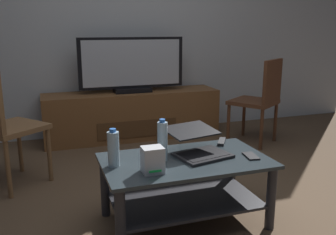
{
  "coord_description": "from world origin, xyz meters",
  "views": [
    {
      "loc": [
        -0.91,
        -2.2,
        1.25
      ],
      "look_at": [
        -0.04,
        0.36,
        0.58
      ],
      "focal_mm": 39.65,
      "sensor_mm": 36.0,
      "label": 1
    }
  ],
  "objects_px": {
    "coffee_table": "(185,179)",
    "router_box": "(153,160)",
    "dining_chair": "(261,97)",
    "laptop": "(198,145)",
    "water_bottle_far": "(113,149)",
    "cell_phone": "(251,156)",
    "tv_remote": "(222,142)",
    "television": "(132,66)",
    "media_cabinet": "(133,115)",
    "side_chair": "(1,121)",
    "water_bottle_near": "(162,141)"
  },
  "relations": [
    {
      "from": "media_cabinet",
      "to": "side_chair",
      "type": "bearing_deg",
      "value": -141.2
    },
    {
      "from": "dining_chair",
      "to": "side_chair",
      "type": "distance_m",
      "value": 2.54
    },
    {
      "from": "laptop",
      "to": "water_bottle_far",
      "type": "xyz_separation_m",
      "value": [
        -0.56,
        -0.04,
        0.05
      ]
    },
    {
      "from": "laptop",
      "to": "water_bottle_far",
      "type": "relative_size",
      "value": 1.95
    },
    {
      "from": "coffee_table",
      "to": "water_bottle_far",
      "type": "relative_size",
      "value": 4.51
    },
    {
      "from": "coffee_table",
      "to": "laptop",
      "type": "relative_size",
      "value": 2.31
    },
    {
      "from": "dining_chair",
      "to": "water_bottle_far",
      "type": "xyz_separation_m",
      "value": [
        -1.82,
        -1.28,
        0.02
      ]
    },
    {
      "from": "television",
      "to": "water_bottle_far",
      "type": "relative_size",
      "value": 5.04
    },
    {
      "from": "laptop",
      "to": "television",
      "type": "bearing_deg",
      "value": 89.38
    },
    {
      "from": "side_chair",
      "to": "dining_chair",
      "type": "bearing_deg",
      "value": 7.87
    },
    {
      "from": "dining_chair",
      "to": "water_bottle_near",
      "type": "relative_size",
      "value": 3.47
    },
    {
      "from": "dining_chair",
      "to": "cell_phone",
      "type": "distance_m",
      "value": 1.7
    },
    {
      "from": "media_cabinet",
      "to": "water_bottle_near",
      "type": "distance_m",
      "value": 1.99
    },
    {
      "from": "coffee_table",
      "to": "laptop",
      "type": "xyz_separation_m",
      "value": [
        0.11,
        0.06,
        0.2
      ]
    },
    {
      "from": "side_chair",
      "to": "water_bottle_near",
      "type": "distance_m",
      "value": 1.36
    },
    {
      "from": "router_box",
      "to": "water_bottle_far",
      "type": "distance_m",
      "value": 0.26
    },
    {
      "from": "television",
      "to": "laptop",
      "type": "distance_m",
      "value": 1.93
    },
    {
      "from": "water_bottle_far",
      "to": "tv_remote",
      "type": "xyz_separation_m",
      "value": [
        0.82,
        0.2,
        -0.1
      ]
    },
    {
      "from": "television",
      "to": "laptop",
      "type": "height_order",
      "value": "television"
    },
    {
      "from": "television",
      "to": "water_bottle_far",
      "type": "height_order",
      "value": "television"
    },
    {
      "from": "cell_phone",
      "to": "laptop",
      "type": "bearing_deg",
      "value": 161.07
    },
    {
      "from": "tv_remote",
      "to": "television",
      "type": "bearing_deg",
      "value": 130.3
    },
    {
      "from": "television",
      "to": "dining_chair",
      "type": "bearing_deg",
      "value": -27.81
    },
    {
      "from": "media_cabinet",
      "to": "side_chair",
      "type": "relative_size",
      "value": 2.05
    },
    {
      "from": "media_cabinet",
      "to": "water_bottle_near",
      "type": "relative_size",
      "value": 7.43
    },
    {
      "from": "television",
      "to": "dining_chair",
      "type": "height_order",
      "value": "television"
    },
    {
      "from": "television",
      "to": "router_box",
      "type": "distance_m",
      "value": 2.16
    },
    {
      "from": "coffee_table",
      "to": "cell_phone",
      "type": "height_order",
      "value": "cell_phone"
    },
    {
      "from": "media_cabinet",
      "to": "side_chair",
      "type": "height_order",
      "value": "side_chair"
    },
    {
      "from": "laptop",
      "to": "water_bottle_near",
      "type": "bearing_deg",
      "value": -172.75
    },
    {
      "from": "water_bottle_far",
      "to": "dining_chair",
      "type": "bearing_deg",
      "value": 35.05
    },
    {
      "from": "tv_remote",
      "to": "water_bottle_far",
      "type": "bearing_deg",
      "value": -133.69
    },
    {
      "from": "router_box",
      "to": "dining_chair",
      "type": "bearing_deg",
      "value": 41.61
    },
    {
      "from": "television",
      "to": "laptop",
      "type": "xyz_separation_m",
      "value": [
        -0.02,
        -1.9,
        -0.32
      ]
    },
    {
      "from": "router_box",
      "to": "tv_remote",
      "type": "distance_m",
      "value": 0.73
    },
    {
      "from": "media_cabinet",
      "to": "water_bottle_far",
      "type": "distance_m",
      "value": 2.06
    },
    {
      "from": "coffee_table",
      "to": "media_cabinet",
      "type": "height_order",
      "value": "media_cabinet"
    },
    {
      "from": "television",
      "to": "router_box",
      "type": "height_order",
      "value": "television"
    },
    {
      "from": "router_box",
      "to": "cell_phone",
      "type": "relative_size",
      "value": 1.08
    },
    {
      "from": "coffee_table",
      "to": "router_box",
      "type": "xyz_separation_m",
      "value": [
        -0.26,
        -0.14,
        0.21
      ]
    },
    {
      "from": "coffee_table",
      "to": "router_box",
      "type": "relative_size",
      "value": 6.9
    },
    {
      "from": "dining_chair",
      "to": "router_box",
      "type": "xyz_separation_m",
      "value": [
        -1.63,
        -1.45,
        -0.01
      ]
    },
    {
      "from": "side_chair",
      "to": "router_box",
      "type": "distance_m",
      "value": 1.41
    },
    {
      "from": "side_chair",
      "to": "water_bottle_near",
      "type": "xyz_separation_m",
      "value": [
        1.0,
        -0.93,
        0.02
      ]
    },
    {
      "from": "coffee_table",
      "to": "side_chair",
      "type": "bearing_deg",
      "value": 140.08
    },
    {
      "from": "router_box",
      "to": "water_bottle_far",
      "type": "xyz_separation_m",
      "value": [
        -0.19,
        0.17,
        0.03
      ]
    },
    {
      "from": "laptop",
      "to": "cell_phone",
      "type": "height_order",
      "value": "laptop"
    },
    {
      "from": "dining_chair",
      "to": "tv_remote",
      "type": "xyz_separation_m",
      "value": [
        -1.0,
        -1.08,
        -0.07
      ]
    },
    {
      "from": "router_box",
      "to": "water_bottle_near",
      "type": "bearing_deg",
      "value": 56.52
    },
    {
      "from": "coffee_table",
      "to": "water_bottle_near",
      "type": "bearing_deg",
      "value": 167.95
    }
  ]
}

